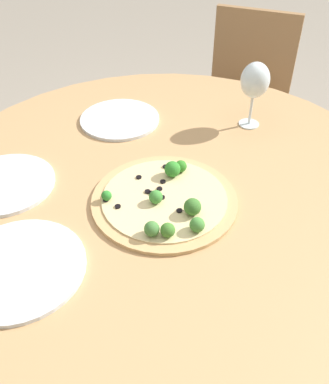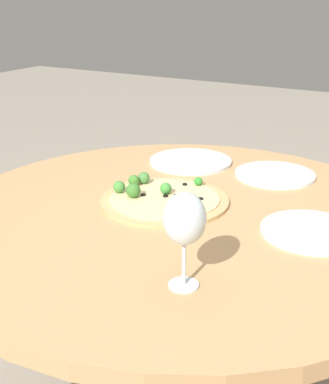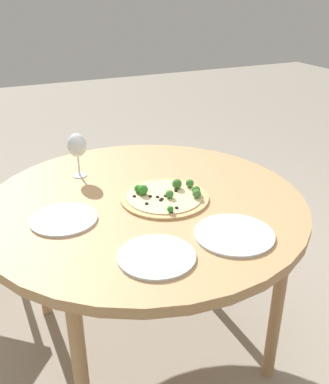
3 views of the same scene
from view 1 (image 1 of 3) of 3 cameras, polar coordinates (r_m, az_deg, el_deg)
The scene contains 8 objects.
ground_plane at distance 1.67m, azimuth 0.14°, elevation -19.05°, with size 12.00×12.00×0.00m, color gray.
dining_table at distance 1.13m, azimuth 0.20°, elevation -0.80°, with size 1.28×1.28×0.75m.
chair at distance 2.09m, azimuth 10.46°, elevation 11.78°, with size 0.56×0.56×0.85m.
pizza at distance 1.02m, azimuth 0.16°, elevation -0.98°, with size 0.35×0.35×0.05m.
wine_glass at distance 1.28m, azimuth 11.98°, elevation 14.24°, with size 0.08×0.08×0.20m.
plate_near at distance 0.93m, azimuth -18.89°, elevation -9.55°, with size 0.28×0.28×0.01m.
plate_far at distance 1.35m, azimuth -5.98°, elevation 9.64°, with size 0.24×0.24×0.01m.
plate_side at distance 1.15m, azimuth -20.49°, elevation 1.04°, with size 0.25×0.25×0.01m.
Camera 1 is at (-0.29, -0.80, 1.43)m, focal length 40.00 mm.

